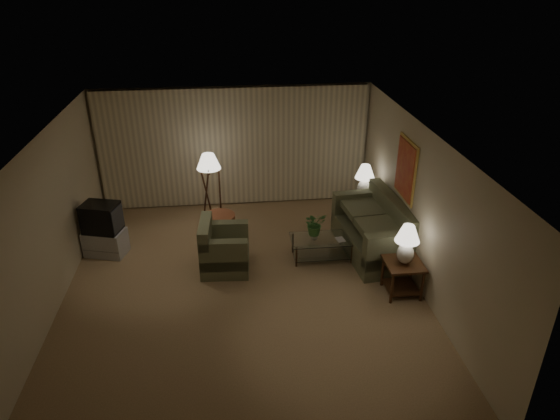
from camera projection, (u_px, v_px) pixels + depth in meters
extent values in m
plane|color=tan|center=(243.00, 288.00, 8.59)|extent=(7.00, 7.00, 0.00)
cube|color=beige|center=(234.00, 147.00, 11.10)|extent=(6.00, 0.04, 2.70)
cube|color=beige|center=(46.00, 229.00, 7.69)|extent=(0.04, 7.00, 2.70)
cube|color=beige|center=(421.00, 209.00, 8.29)|extent=(0.04, 7.00, 2.70)
cube|color=white|center=(237.00, 138.00, 7.38)|extent=(6.00, 7.00, 0.04)
cube|color=#F4E7BD|center=(234.00, 148.00, 11.03)|extent=(5.85, 0.12, 2.65)
cube|color=gold|center=(406.00, 169.00, 8.82)|extent=(0.03, 0.90, 1.10)
cube|color=#B02320|center=(405.00, 169.00, 8.81)|extent=(0.02, 0.80, 1.00)
cube|color=#6B6D4C|center=(371.00, 242.00, 9.56)|extent=(2.17, 1.37, 0.46)
cube|color=#6B6D4C|center=(225.00, 258.00, 9.08)|extent=(1.00, 0.96, 0.39)
cube|color=#32190D|center=(404.00, 264.00, 8.22)|extent=(0.61, 0.61, 0.04)
cube|color=#32190D|center=(401.00, 287.00, 8.43)|extent=(0.52, 0.52, 0.02)
cylinder|color=#32190D|center=(392.00, 289.00, 8.10)|extent=(0.05, 0.05, 0.56)
cylinder|color=#32190D|center=(383.00, 271.00, 8.56)|extent=(0.05, 0.05, 0.56)
cylinder|color=#32190D|center=(422.00, 287.00, 8.15)|extent=(0.05, 0.05, 0.56)
cylinder|color=#32190D|center=(411.00, 269.00, 8.61)|extent=(0.05, 0.05, 0.56)
cube|color=#32190D|center=(363.00, 197.00, 10.53)|extent=(0.56, 0.47, 0.04)
cube|color=#32190D|center=(362.00, 217.00, 10.74)|extent=(0.47, 0.40, 0.02)
cylinder|color=#32190D|center=(354.00, 214.00, 10.48)|extent=(0.05, 0.05, 0.56)
cylinder|color=#32190D|center=(350.00, 207.00, 10.81)|extent=(0.05, 0.05, 0.56)
cylinder|color=#32190D|center=(375.00, 213.00, 10.52)|extent=(0.05, 0.05, 0.56)
cylinder|color=#32190D|center=(370.00, 206.00, 10.85)|extent=(0.05, 0.05, 0.56)
ellipsoid|color=silver|center=(405.00, 253.00, 8.13)|extent=(0.28, 0.28, 0.35)
cylinder|color=silver|center=(407.00, 242.00, 8.04)|extent=(0.03, 0.03, 0.08)
cone|color=beige|center=(408.00, 233.00, 7.96)|extent=(0.40, 0.40, 0.28)
ellipsoid|color=silver|center=(364.00, 189.00, 10.44)|extent=(0.29, 0.29, 0.36)
cylinder|color=silver|center=(365.00, 179.00, 10.34)|extent=(0.03, 0.03, 0.08)
cone|color=beige|center=(365.00, 172.00, 10.27)|extent=(0.41, 0.41, 0.29)
cube|color=silver|center=(322.00, 239.00, 9.30)|extent=(1.18, 0.64, 0.02)
cube|color=silver|center=(322.00, 253.00, 9.43)|extent=(1.09, 0.56, 0.01)
cylinder|color=#45301B|center=(297.00, 257.00, 9.11)|extent=(0.04, 0.04, 0.40)
cylinder|color=#45301B|center=(293.00, 243.00, 9.56)|extent=(0.04, 0.04, 0.40)
cylinder|color=#45301B|center=(352.00, 254.00, 9.22)|extent=(0.04, 0.04, 0.40)
cylinder|color=#45301B|center=(346.00, 240.00, 9.66)|extent=(0.04, 0.04, 0.40)
cube|color=#ADADAF|center=(106.00, 242.00, 9.50)|extent=(0.99, 0.85, 0.50)
cube|color=black|center=(101.00, 218.00, 9.26)|extent=(0.89, 0.81, 0.56)
cylinder|color=#32190D|center=(209.00, 169.00, 10.27)|extent=(0.04, 0.04, 0.22)
cone|color=beige|center=(208.00, 161.00, 10.19)|extent=(0.50, 0.50, 0.31)
cylinder|color=#A55337|center=(220.00, 224.00, 10.22)|extent=(0.77, 0.77, 0.43)
imported|color=white|center=(314.00, 236.00, 9.25)|extent=(0.18, 0.18, 0.14)
imported|color=#3F7D37|center=(315.00, 222.00, 9.11)|extent=(0.49, 0.46, 0.44)
imported|color=olive|center=(337.00, 240.00, 9.23)|extent=(0.18, 0.22, 0.02)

